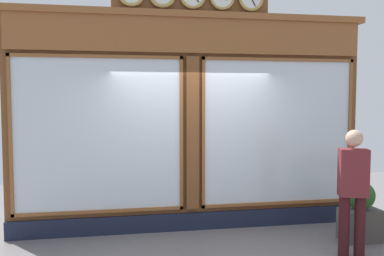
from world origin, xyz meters
name	(u,v)px	position (x,y,z in m)	size (l,w,h in m)	color
shop_facade	(191,120)	(0.00, -0.12, 1.75)	(5.75, 0.42, 3.96)	brown
pedestrian	(353,188)	(-1.86, 1.53, 0.93)	(0.41, 0.32, 1.69)	#3A1316
planter_box	(360,225)	(-2.34, 0.95, 0.24)	(0.56, 0.36, 0.47)	#4C4742
planter_shrub	(361,195)	(-2.34, 0.95, 0.68)	(0.41, 0.41, 0.41)	#285623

